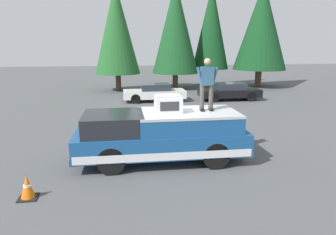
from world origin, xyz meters
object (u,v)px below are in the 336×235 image
at_px(pickup_truck, 161,136).
at_px(traffic_cone, 27,188).
at_px(person_on_truck_bed, 207,83).
at_px(parked_car_white, 155,93).
at_px(compressor_unit, 168,104).
at_px(parked_car_black, 230,91).

distance_m(pickup_truck, traffic_cone, 4.23).
xyz_separation_m(person_on_truck_bed, parked_car_white, (10.98, 0.61, -1.97)).
bearing_deg(parked_car_white, traffic_cone, 161.04).
bearing_deg(person_on_truck_bed, traffic_cone, 112.76).
relative_size(pickup_truck, compressor_unit, 6.60).
xyz_separation_m(pickup_truck, parked_car_white, (11.03, -0.88, -0.29)).
bearing_deg(compressor_unit, parked_car_white, -3.40).
distance_m(person_on_truck_bed, parked_car_white, 11.17).
bearing_deg(person_on_truck_bed, parked_car_white, 3.20).
distance_m(compressor_unit, parked_car_white, 11.19).
bearing_deg(parked_car_black, pickup_truck, 150.85).
distance_m(person_on_truck_bed, parked_car_black, 11.81).
relative_size(person_on_truck_bed, parked_car_white, 0.41).
xyz_separation_m(parked_car_white, traffic_cone, (-13.13, 4.51, -0.29)).
bearing_deg(parked_car_black, traffic_cone, 143.17).
relative_size(parked_car_black, traffic_cone, 6.61).
bearing_deg(parked_car_white, compressor_unit, 176.60).
height_order(parked_car_white, traffic_cone, parked_car_white).
bearing_deg(compressor_unit, person_on_truck_bed, -84.89).
relative_size(compressor_unit, traffic_cone, 1.35).
distance_m(pickup_truck, parked_car_black, 12.35).
distance_m(pickup_truck, parked_car_white, 11.07).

